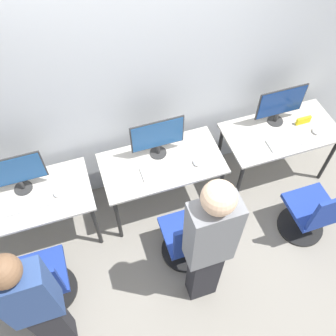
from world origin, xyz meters
The scene contains 20 objects.
ground_plane centered at (0.00, 0.00, 0.00)m, with size 20.00×20.00×0.00m, color gray.
wall_back centered at (0.00, 0.74, 1.40)m, with size 12.00×0.05×2.80m.
desk_left centered at (-1.30, 0.31, 0.65)m, with size 1.18×0.62×0.73m.
monitor_left centered at (-1.30, 0.43, 0.98)m, with size 0.52×0.17×0.44m.
keyboard_left centered at (-1.30, 0.25, 0.74)m, with size 0.46×0.16×0.02m.
mouse_left centered at (-1.02, 0.27, 0.75)m, with size 0.06×0.09×0.03m.
office_chair_left centered at (-1.32, -0.36, 0.36)m, with size 0.48×0.48×0.88m.
person_left centered at (-1.29, -0.72, 0.88)m, with size 0.36×0.21×1.62m.
desk_center centered at (0.00, 0.31, 0.65)m, with size 1.18×0.62×0.73m.
monitor_center centered at (0.00, 0.43, 0.98)m, with size 0.52×0.17×0.44m.
keyboard_center centered at (0.00, 0.22, 0.74)m, with size 0.46×0.16×0.02m.
mouse_center centered at (0.31, 0.19, 0.75)m, with size 0.06×0.09×0.03m.
office_chair_center centered at (0.04, -0.37, 0.36)m, with size 0.48×0.48×0.88m.
person_center centered at (0.04, -0.74, 0.99)m, with size 0.36×0.23×1.78m.
desk_right centered at (1.30, 0.31, 0.65)m, with size 1.18×0.62×0.73m.
monitor_right centered at (1.30, 0.45, 0.98)m, with size 0.52×0.17×0.44m.
keyboard_right centered at (1.30, 0.16, 0.74)m, with size 0.46×0.16×0.02m.
mouse_right centered at (1.61, 0.18, 0.75)m, with size 0.06×0.09×0.03m.
office_chair_right centered at (1.30, -0.50, 0.36)m, with size 0.48×0.48×0.88m.
placard_right centered at (1.56, 0.34, 0.77)m, with size 0.16×0.03×0.08m.
Camera 1 is at (-0.63, -1.78, 3.61)m, focal length 40.00 mm.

